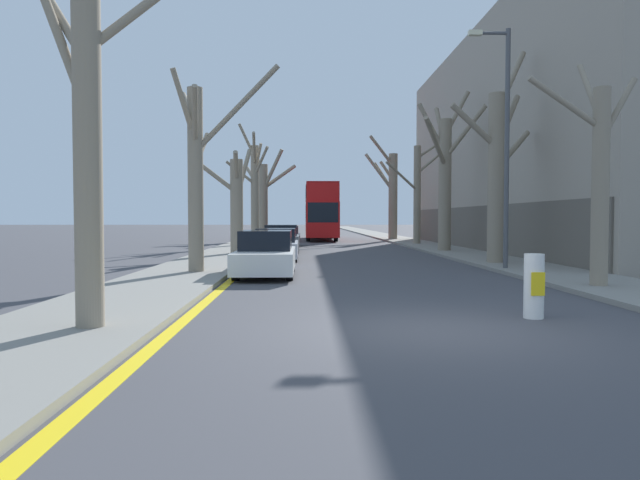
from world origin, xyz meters
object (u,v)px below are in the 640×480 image
street_tree_left_1 (198,168)px  street_tree_left_4 (263,195)px  street_tree_right_1 (497,169)px  parked_car_2 (281,239)px  street_tree_left_2 (236,203)px  lamp_post (504,137)px  street_tree_left_0 (89,93)px  street_tree_left_3 (254,189)px  street_tree_right_2 (445,175)px  street_tree_right_0 (599,178)px  street_tree_right_3 (418,191)px  parked_car_3 (285,237)px  parked_car_1 (276,245)px  double_decker_bus (321,209)px  parked_car_0 (266,254)px  traffic_bollard (534,286)px  street_tree_right_4 (391,192)px

street_tree_left_1 → street_tree_left_4: street_tree_left_4 is taller
street_tree_right_1 → parked_car_2: bearing=135.0°
parked_car_2 → street_tree_left_2: bearing=-127.1°
street_tree_left_2 → street_tree_right_1: size_ratio=0.62×
lamp_post → street_tree_left_0: bearing=-134.8°
street_tree_left_3 → street_tree_right_2: bearing=-36.3°
street_tree_left_0 → street_tree_left_2: 18.33m
street_tree_left_4 → lamp_post: (9.84, -26.74, 0.85)m
street_tree_left_3 → street_tree_right_0: street_tree_left_3 is taller
street_tree_right_3 → parked_car_3: (-8.68, -1.43, -2.97)m
parked_car_1 → parked_car_3: 11.74m
double_decker_bus → parked_car_0: (-2.58, -29.33, -1.89)m
double_decker_bus → street_tree_left_4: bearing=-162.3°
street_tree_left_0 → street_tree_right_3: (10.76, 28.48, -0.09)m
traffic_bollard → parked_car_0: bearing=124.2°
street_tree_right_1 → street_tree_right_2: size_ratio=1.01×
street_tree_right_2 → double_decker_bus: bearing=108.3°
street_tree_left_3 → street_tree_left_4: street_tree_left_3 is taller
street_tree_left_1 → traffic_bollard: 11.15m
street_tree_left_2 → parked_car_0: street_tree_left_2 is taller
lamp_post → traffic_bollard: lamp_post is taller
street_tree_left_4 → street_tree_right_4: (10.24, 0.12, 0.26)m
street_tree_left_4 → street_tree_right_3: street_tree_right_3 is taller
street_tree_left_0 → lamp_post: bearing=45.2°
street_tree_right_2 → street_tree_right_3: (0.23, 8.07, -0.44)m
street_tree_right_4 → traffic_bollard: (-2.96, -35.70, -3.30)m
parked_car_3 → street_tree_right_4: bearing=50.0°
street_tree_right_1 → parked_car_1: 9.40m
parked_car_2 → parked_car_3: parked_car_2 is taller
street_tree_left_2 → street_tree_left_0: bearing=-90.2°
street_tree_right_0 → street_tree_right_4: bearing=90.4°
street_tree_left_0 → parked_car_0: size_ratio=1.76×
parked_car_2 → parked_car_3: 6.08m
street_tree_right_4 → parked_car_0: (-8.21, -27.98, -3.21)m
double_decker_bus → parked_car_3: size_ratio=2.88×
street_tree_right_0 → street_tree_right_3: (0.26, 23.46, 0.83)m
street_tree_left_3 → traffic_bollard: bearing=-75.0°
parked_car_3 → traffic_bollard: 26.44m
street_tree_right_2 → traffic_bollard: (-3.20, -19.28, -3.45)m
street_tree_left_4 → parked_car_3: bearing=-78.1°
street_tree_right_3 → street_tree_left_3: bearing=-178.0°
street_tree_right_1 → street_tree_right_3: size_ratio=1.11×
double_decker_bus → parked_car_1: bearing=-96.4°
street_tree_left_3 → traffic_bollard: size_ratio=6.84×
street_tree_left_0 → street_tree_right_3: street_tree_left_0 is taller
street_tree_right_1 → parked_car_3: street_tree_right_1 is taller
street_tree_left_0 → parked_car_3: (2.08, 27.04, -3.06)m
street_tree_right_0 → street_tree_left_4: bearing=108.3°
street_tree_right_2 → street_tree_left_3: bearing=143.7°
street_tree_left_4 → street_tree_right_0: bearing=-71.7°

